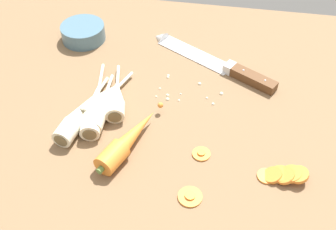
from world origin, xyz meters
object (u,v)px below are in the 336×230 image
(parsnip_back, at_px, (116,98))
(parsnip_outer, at_px, (99,109))
(carrot_slice_stack, at_px, (283,175))
(parsnip_mid_right, at_px, (102,100))
(prep_bowl, at_px, (83,32))
(parsnip_mid_left, at_px, (77,117))
(whole_carrot, at_px, (127,141))
(carrot_slice_stray_mid, at_px, (201,153))
(carrot_slice_stray_near, at_px, (190,196))
(chefs_knife, at_px, (209,60))
(parsnip_front, at_px, (94,108))

(parsnip_back, distance_m, parsnip_outer, 0.05)
(parsnip_outer, height_order, carrot_slice_stack, parsnip_outer)
(parsnip_mid_right, bearing_deg, prep_bowl, 116.53)
(parsnip_mid_left, bearing_deg, carrot_slice_stack, -9.43)
(parsnip_mid_left, xyz_separation_m, parsnip_outer, (0.04, 0.03, 0.00))
(whole_carrot, bearing_deg, parsnip_back, 114.86)
(parsnip_mid_right, height_order, carrot_slice_stray_mid, parsnip_mid_right)
(parsnip_mid_right, xyz_separation_m, parsnip_outer, (0.00, -0.03, -0.00))
(whole_carrot, height_order, parsnip_outer, whole_carrot)
(parsnip_outer, height_order, carrot_slice_stray_mid, parsnip_outer)
(carrot_slice_stray_near, xyz_separation_m, carrot_slice_stray_mid, (0.01, 0.10, 0.00))
(whole_carrot, bearing_deg, carrot_slice_stray_near, -34.58)
(carrot_slice_stack, xyz_separation_m, carrot_slice_stray_mid, (-0.15, 0.03, -0.01))
(chefs_knife, bearing_deg, carrot_slice_stray_mid, -87.10)
(chefs_knife, relative_size, carrot_slice_stray_near, 7.26)
(parsnip_mid_right, height_order, parsnip_outer, same)
(carrot_slice_stack, bearing_deg, prep_bowl, 143.88)
(carrot_slice_stack, bearing_deg, parsnip_mid_left, 170.57)
(carrot_slice_stack, height_order, prep_bowl, prep_bowl)
(chefs_knife, xyz_separation_m, carrot_slice_stray_mid, (0.01, -0.29, -0.00))
(parsnip_front, distance_m, prep_bowl, 0.28)
(chefs_knife, height_order, parsnip_back, parsnip_back)
(parsnip_outer, xyz_separation_m, carrot_slice_stack, (0.37, -0.10, -0.01))
(parsnip_mid_right, relative_size, carrot_slice_stray_mid, 4.72)
(parsnip_front, relative_size, parsnip_mid_right, 1.37)
(parsnip_outer, distance_m, carrot_slice_stray_mid, 0.23)
(carrot_slice_stray_near, relative_size, prep_bowl, 0.40)
(prep_bowl, bearing_deg, parsnip_outer, -65.73)
(carrot_slice_stack, relative_size, carrot_slice_stray_near, 2.07)
(carrot_slice_stack, relative_size, prep_bowl, 0.83)
(parsnip_mid_right, bearing_deg, carrot_slice_stack, -18.60)
(parsnip_mid_right, xyz_separation_m, carrot_slice_stray_mid, (0.22, -0.10, -0.02))
(whole_carrot, height_order, parsnip_front, whole_carrot)
(whole_carrot, xyz_separation_m, parsnip_outer, (-0.08, 0.08, -0.00))
(parsnip_mid_right, relative_size, carrot_slice_stack, 1.84)
(prep_bowl, bearing_deg, parsnip_mid_left, -74.42)
(chefs_knife, height_order, carrot_slice_stray_near, chefs_knife)
(parsnip_mid_right, bearing_deg, chefs_knife, 42.70)
(carrot_slice_stray_mid, relative_size, prep_bowl, 0.32)
(parsnip_back, bearing_deg, prep_bowl, 122.91)
(parsnip_back, xyz_separation_m, carrot_slice_stray_mid, (0.20, -0.11, -0.02))
(parsnip_outer, bearing_deg, carrot_slice_stack, -14.67)
(whole_carrot, distance_m, carrot_slice_stack, 0.30)
(chefs_knife, height_order, carrot_slice_stack, same)
(parsnip_front, xyz_separation_m, prep_bowl, (-0.11, 0.26, 0.00))
(whole_carrot, relative_size, carrot_slice_stray_near, 4.50)
(parsnip_mid_left, xyz_separation_m, carrot_slice_stray_mid, (0.26, -0.04, -0.02))
(parsnip_back, bearing_deg, chefs_knife, 45.23)
(prep_bowl, bearing_deg, parsnip_back, -57.09)
(parsnip_back, relative_size, parsnip_outer, 0.99)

